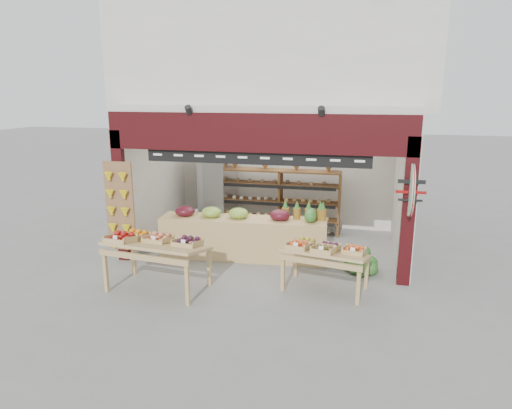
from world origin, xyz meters
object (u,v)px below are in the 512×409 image
(display_table_right, at_px, (323,250))
(cardboard_stack, at_px, (195,225))
(back_shelving, at_px, (280,188))
(display_table_left, at_px, (153,243))
(watermelon_pile, at_px, (361,264))
(mid_counter, at_px, (243,236))
(refrigerator, at_px, (218,189))

(display_table_right, bearing_deg, cardboard_stack, 142.93)
(back_shelving, bearing_deg, display_table_left, -112.52)
(display_table_left, relative_size, watermelon_pile, 2.65)
(back_shelving, distance_m, display_table_left, 4.09)
(back_shelving, relative_size, display_table_left, 1.63)
(mid_counter, height_order, display_table_left, mid_counter)
(mid_counter, xyz_separation_m, display_table_right, (1.74, -1.17, 0.24))
(cardboard_stack, height_order, display_table_right, display_table_right)
(back_shelving, height_order, refrigerator, refrigerator)
(display_table_right, relative_size, watermelon_pile, 2.32)
(cardboard_stack, distance_m, display_table_right, 4.19)
(display_table_left, xyz_separation_m, display_table_right, (2.89, 0.58, -0.11))
(back_shelving, height_order, display_table_left, back_shelving)
(cardboard_stack, xyz_separation_m, display_table_left, (0.42, -3.09, 0.60))
(back_shelving, xyz_separation_m, display_table_right, (1.33, -3.19, -0.38))
(display_table_left, bearing_deg, watermelon_pile, 22.95)
(refrigerator, xyz_separation_m, cardboard_stack, (-0.35, -0.80, -0.74))
(back_shelving, xyz_separation_m, watermelon_pile, (1.99, -2.27, -0.92))
(display_table_right, bearing_deg, refrigerator, 131.90)
(back_shelving, relative_size, watermelon_pile, 4.34)
(mid_counter, bearing_deg, display_table_right, -33.84)
(watermelon_pile, bearing_deg, back_shelving, 131.22)
(refrigerator, xyz_separation_m, display_table_right, (2.97, -3.31, -0.24))
(mid_counter, bearing_deg, cardboard_stack, 139.65)
(cardboard_stack, relative_size, display_table_right, 0.62)
(cardboard_stack, xyz_separation_m, watermelon_pile, (3.98, -1.59, -0.04))
(refrigerator, height_order, display_table_right, refrigerator)
(back_shelving, distance_m, watermelon_pile, 3.15)
(refrigerator, distance_m, display_table_right, 4.45)
(cardboard_stack, bearing_deg, watermelon_pile, -21.74)
(back_shelving, relative_size, refrigerator, 1.52)
(display_table_left, height_order, display_table_right, display_table_left)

